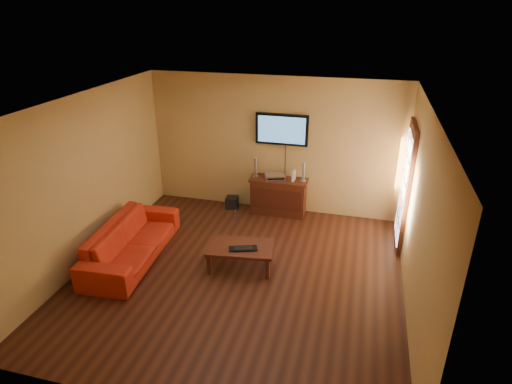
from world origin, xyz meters
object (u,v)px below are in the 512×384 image
(television, at_px, (282,129))
(keyboard, at_px, (243,249))
(speaker_right, at_px, (303,173))
(av_receiver, at_px, (275,176))
(sofa, at_px, (131,235))
(game_console, at_px, (294,176))
(coffee_table, at_px, (240,249))
(media_console, at_px, (278,196))
(speaker_left, at_px, (255,168))
(subwoofer, at_px, (232,202))
(bottle, at_px, (235,215))

(television, distance_m, keyboard, 2.64)
(speaker_right, distance_m, av_receiver, 0.57)
(sofa, relative_size, game_console, 10.27)
(coffee_table, relative_size, keyboard, 2.34)
(media_console, distance_m, speaker_left, 0.73)
(coffee_table, relative_size, subwoofer, 4.67)
(coffee_table, height_order, bottle, coffee_table)
(coffee_table, distance_m, av_receiver, 2.11)
(speaker_right, bearing_deg, bottle, -157.28)
(television, xyz_separation_m, game_console, (0.30, -0.18, -0.85))
(game_console, relative_size, subwoofer, 0.89)
(television, distance_m, speaker_right, 0.93)
(television, height_order, speaker_left, television)
(keyboard, bearing_deg, speaker_left, 99.44)
(sofa, distance_m, subwoofer, 2.47)
(subwoofer, bearing_deg, keyboard, -72.85)
(speaker_left, bearing_deg, keyboard, -80.56)
(sofa, bearing_deg, television, -43.69)
(speaker_left, height_order, keyboard, speaker_left)
(keyboard, bearing_deg, coffee_table, 131.35)
(television, distance_m, sofa, 3.38)
(subwoofer, bearing_deg, television, 5.46)
(media_console, relative_size, television, 1.11)
(game_console, bearing_deg, sofa, -129.40)
(keyboard, bearing_deg, subwoofer, 112.08)
(media_console, bearing_deg, game_console, 0.30)
(sofa, xyz_separation_m, speaker_left, (1.53, 2.24, 0.50))
(av_receiver, bearing_deg, media_console, -30.92)
(speaker_left, distance_m, game_console, 0.78)
(media_console, relative_size, speaker_right, 3.02)
(speaker_left, relative_size, speaker_right, 1.08)
(sofa, xyz_separation_m, keyboard, (1.89, 0.11, -0.02))
(sofa, xyz_separation_m, game_console, (2.30, 2.23, 0.42))
(sofa, distance_m, speaker_left, 2.76)
(television, xyz_separation_m, keyboard, (-0.12, -2.30, -1.30))
(speaker_left, relative_size, av_receiver, 1.05)
(television, xyz_separation_m, speaker_right, (0.48, -0.15, -0.78))
(game_console, xyz_separation_m, keyboard, (-0.42, -2.12, -0.45))
(sofa, relative_size, speaker_right, 5.81)
(media_console, distance_m, speaker_right, 0.72)
(speaker_left, bearing_deg, bottle, -119.40)
(subwoofer, relative_size, bottle, 1.09)
(subwoofer, bearing_deg, media_console, -4.86)
(television, bearing_deg, speaker_right, -17.68)
(subwoofer, bearing_deg, speaker_left, -4.07)
(sofa, bearing_deg, game_console, -49.78)
(speaker_left, relative_size, subwoofer, 1.71)
(media_console, xyz_separation_m, speaker_right, (0.48, 0.03, 0.54))
(subwoofer, xyz_separation_m, keyboard, (0.86, -2.12, 0.28))
(sofa, bearing_deg, subwoofer, -28.62)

